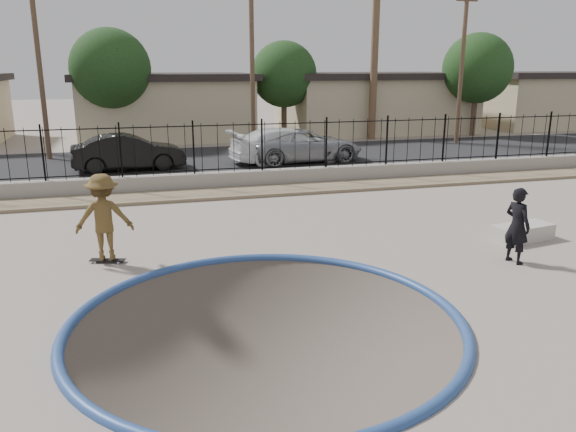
{
  "coord_description": "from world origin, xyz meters",
  "views": [
    {
      "loc": [
        -2.02,
        -9.81,
        4.37
      ],
      "look_at": [
        1.22,
        2.0,
        1.08
      ],
      "focal_mm": 35.0,
      "sensor_mm": 36.0,
      "label": 1
    }
  ],
  "objects_px": {
    "concrete_ledge": "(522,232)",
    "car_b": "(129,152)",
    "car_c": "(288,145)",
    "skateboard": "(108,260)",
    "car_d": "(304,145)",
    "videographer": "(517,225)",
    "skater": "(104,221)"
  },
  "relations": [
    {
      "from": "car_c",
      "to": "car_d",
      "type": "height_order",
      "value": "car_c"
    },
    {
      "from": "videographer",
      "to": "skater",
      "type": "bearing_deg",
      "value": 61.15
    },
    {
      "from": "skateboard",
      "to": "concrete_ledge",
      "type": "xyz_separation_m",
      "value": [
        10.3,
        -1.02,
        0.14
      ]
    },
    {
      "from": "skateboard",
      "to": "car_b",
      "type": "bearing_deg",
      "value": 105.0
    },
    {
      "from": "car_b",
      "to": "car_d",
      "type": "relative_size",
      "value": 0.86
    },
    {
      "from": "skateboard",
      "to": "videographer",
      "type": "xyz_separation_m",
      "value": [
        8.99,
        -2.45,
        0.82
      ]
    },
    {
      "from": "car_c",
      "to": "skater",
      "type": "bearing_deg",
      "value": 141.68
    },
    {
      "from": "car_c",
      "to": "skateboard",
      "type": "bearing_deg",
      "value": 141.68
    },
    {
      "from": "skateboard",
      "to": "car_d",
      "type": "height_order",
      "value": "car_d"
    },
    {
      "from": "skater",
      "to": "car_d",
      "type": "bearing_deg",
      "value": -123.23
    },
    {
      "from": "skateboard",
      "to": "videographer",
      "type": "distance_m",
      "value": 9.35
    },
    {
      "from": "skater",
      "to": "skateboard",
      "type": "relative_size",
      "value": 2.38
    },
    {
      "from": "skater",
      "to": "concrete_ledge",
      "type": "bearing_deg",
      "value": 176.04
    },
    {
      "from": "skater",
      "to": "car_c",
      "type": "height_order",
      "value": "skater"
    },
    {
      "from": "concrete_ledge",
      "to": "car_b",
      "type": "xyz_separation_m",
      "value": [
        -9.79,
        12.85,
        0.6
      ]
    },
    {
      "from": "videographer",
      "to": "concrete_ledge",
      "type": "xyz_separation_m",
      "value": [
        1.31,
        1.43,
        -0.68
      ]
    },
    {
      "from": "videographer",
      "to": "skateboard",
      "type": "bearing_deg",
      "value": 61.15
    },
    {
      "from": "skater",
      "to": "car_b",
      "type": "xyz_separation_m",
      "value": [
        0.51,
        11.83,
        -0.18
      ]
    },
    {
      "from": "car_c",
      "to": "concrete_ledge",
      "type": "bearing_deg",
      "value": -174.25
    },
    {
      "from": "concrete_ledge",
      "to": "car_b",
      "type": "relative_size",
      "value": 0.35
    },
    {
      "from": "car_c",
      "to": "car_d",
      "type": "bearing_deg",
      "value": -95.99
    },
    {
      "from": "videographer",
      "to": "car_d",
      "type": "relative_size",
      "value": 0.32
    },
    {
      "from": "skater",
      "to": "skateboard",
      "type": "distance_m",
      "value": 0.92
    },
    {
      "from": "skateboard",
      "to": "car_b",
      "type": "relative_size",
      "value": 0.18
    },
    {
      "from": "car_b",
      "to": "car_c",
      "type": "relative_size",
      "value": 0.85
    },
    {
      "from": "skater",
      "to": "skateboard",
      "type": "xyz_separation_m",
      "value": [
        0.0,
        0.0,
        -0.92
      ]
    },
    {
      "from": "videographer",
      "to": "car_c",
      "type": "height_order",
      "value": "videographer"
    },
    {
      "from": "skateboard",
      "to": "car_c",
      "type": "relative_size",
      "value": 0.15
    },
    {
      "from": "concrete_ledge",
      "to": "car_d",
      "type": "bearing_deg",
      "value": 98.42
    },
    {
      "from": "skateboard",
      "to": "concrete_ledge",
      "type": "relative_size",
      "value": 0.52
    },
    {
      "from": "concrete_ledge",
      "to": "car_c",
      "type": "distance_m",
      "value": 13.31
    },
    {
      "from": "concrete_ledge",
      "to": "car_b",
      "type": "bearing_deg",
      "value": 127.31
    }
  ]
}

